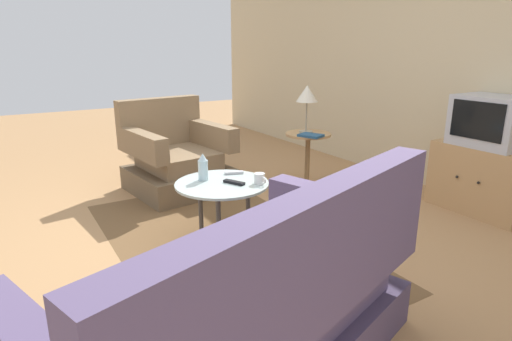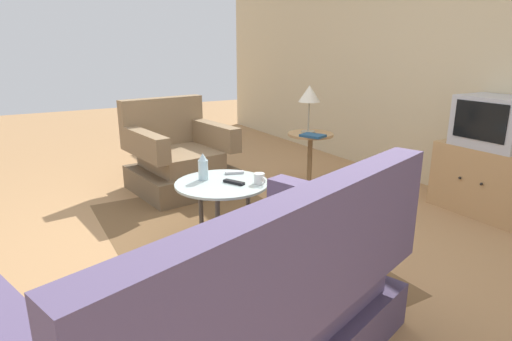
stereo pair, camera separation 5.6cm
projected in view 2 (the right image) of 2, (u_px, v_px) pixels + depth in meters
ground_plane at (220, 239)px, 3.31m from camera, size 16.00×16.00×0.00m
back_wall at (454, 56)px, 4.18m from camera, size 9.00×0.12×2.70m
area_rug at (223, 241)px, 3.28m from camera, size 2.63×1.52×0.00m
armchair at (178, 159)px, 4.42m from camera, size 1.01×1.02×0.92m
couch at (244, 320)px, 1.83m from camera, size 1.37×1.95×0.96m
coffee_table at (222, 189)px, 3.16m from camera, size 0.70×0.70×0.48m
side_table at (310, 149)px, 4.40m from camera, size 0.47×0.47×0.59m
tv_stand at (485, 181)px, 3.76m from camera, size 0.84×0.43×0.61m
television at (495, 122)px, 3.62m from camera, size 0.57×0.45×0.44m
table_lamp at (309, 96)px, 4.26m from camera, size 0.22×0.22×0.48m
vase at (203, 167)px, 3.18m from camera, size 0.07×0.07×0.21m
mug at (260, 179)px, 3.11m from camera, size 0.12×0.08×0.08m
tv_remote_dark at (234, 182)px, 3.12m from camera, size 0.17×0.11×0.02m
tv_remote_silver at (235, 173)px, 3.36m from camera, size 0.09×0.15×0.02m
book at (313, 136)px, 4.17m from camera, size 0.27×0.23×0.02m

